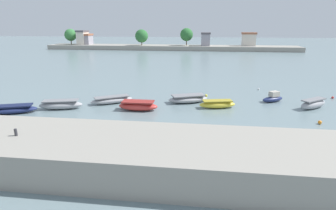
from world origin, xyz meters
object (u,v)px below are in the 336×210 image
at_px(moored_boat_5, 217,104).
at_px(moored_boat_7, 313,104).
at_px(moored_boat_1, 61,105).
at_px(moored_boat_6, 273,98).
at_px(mooring_buoy_3, 206,96).
at_px(moored_boat_2, 112,100).
at_px(moored_boat_3, 138,106).
at_px(mooring_buoy_1, 333,97).
at_px(moored_boat_0, 12,109).
at_px(moored_boat_4, 188,99).
at_px(mooring_buoy_0, 320,122).
at_px(mooring_bollard, 16,132).
at_px(mooring_buoy_2, 259,89).

relative_size(moored_boat_5, moored_boat_7, 1.09).
distance_m(moored_boat_1, moored_boat_5, 19.35).
bearing_deg(moored_boat_6, mooring_buoy_3, 139.44).
bearing_deg(moored_boat_7, moored_boat_6, 111.84).
height_order(moored_boat_2, moored_boat_3, moored_boat_3).
height_order(moored_boat_3, mooring_buoy_1, moored_boat_3).
relative_size(moored_boat_0, moored_boat_5, 1.24).
bearing_deg(moored_boat_6, moored_boat_4, 157.43).
bearing_deg(moored_boat_1, moored_boat_7, -6.35).
relative_size(moored_boat_0, moored_boat_4, 1.02).
xyz_separation_m(moored_boat_1, moored_boat_2, (5.41, 3.24, -0.08)).
xyz_separation_m(moored_boat_0, mooring_buoy_0, (34.41, 0.72, -0.26)).
distance_m(mooring_bollard, moored_boat_7, 32.42).
height_order(moored_boat_5, mooring_buoy_0, moored_boat_5).
height_order(moored_boat_1, moored_boat_7, moored_boat_7).
bearing_deg(moored_boat_3, moored_boat_7, 8.95).
relative_size(moored_boat_1, moored_boat_2, 0.97).
height_order(moored_boat_2, moored_boat_5, moored_boat_5).
height_order(moored_boat_1, mooring_buoy_0, moored_boat_1).
bearing_deg(mooring_bollard, moored_boat_7, 34.12).
height_order(moored_boat_7, mooring_buoy_2, moored_boat_7).
height_order(moored_boat_2, moored_boat_4, moored_boat_4).
relative_size(moored_boat_0, moored_boat_6, 1.73).
height_order(moored_boat_0, mooring_buoy_1, moored_boat_0).
bearing_deg(moored_boat_4, moored_boat_3, -165.32).
xyz_separation_m(moored_boat_5, mooring_buoy_2, (6.90, 10.78, -0.32)).
bearing_deg(mooring_buoy_3, mooring_buoy_1, 4.44).
height_order(moored_boat_6, mooring_buoy_2, moored_boat_6).
relative_size(moored_boat_6, mooring_buoy_3, 8.45).
relative_size(moored_boat_1, mooring_buoy_3, 13.49).
height_order(moored_boat_1, mooring_buoy_3, moored_boat_1).
bearing_deg(mooring_buoy_1, moored_boat_3, -161.25).
xyz_separation_m(moored_boat_0, mooring_buoy_2, (30.88, 16.05, -0.31)).
height_order(moored_boat_4, mooring_buoy_2, moored_boat_4).
xyz_separation_m(moored_boat_3, moored_boat_4, (5.83, 4.21, -0.04)).
height_order(moored_boat_0, moored_boat_5, moored_boat_5).
relative_size(moored_boat_0, mooring_buoy_2, 19.26).
relative_size(moored_boat_3, moored_boat_7, 1.11).
bearing_deg(moored_boat_5, mooring_bollard, -143.93).
xyz_separation_m(moored_boat_6, mooring_buoy_0, (2.91, -8.40, -0.32)).
bearing_deg(moored_boat_5, moored_boat_0, -179.81).
relative_size(moored_boat_0, mooring_buoy_3, 14.58).
distance_m(moored_boat_0, moored_boat_4, 21.51).
bearing_deg(mooring_bollard, moored_boat_5, 48.28).
xyz_separation_m(moored_boat_2, moored_boat_3, (4.14, -2.49, 0.09)).
distance_m(moored_boat_2, moored_boat_3, 4.83).
xyz_separation_m(mooring_bollard, moored_boat_5, (15.01, 16.83, -2.18)).
distance_m(moored_boat_4, mooring_buoy_1, 20.53).
xyz_separation_m(moored_boat_5, mooring_buoy_3, (-1.37, 5.25, -0.27)).
xyz_separation_m(mooring_bollard, moored_boat_4, (11.26, 18.89, -2.15)).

